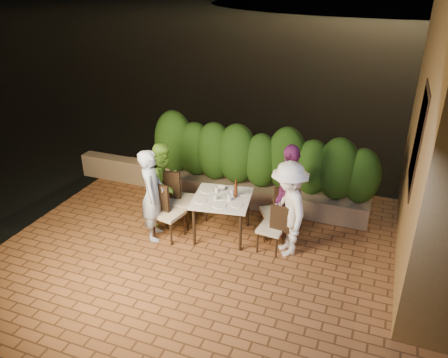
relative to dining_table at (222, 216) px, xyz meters
The scene contains 30 objects.
ground 1.07m from the dining_table, 85.33° to the right, with size 400.00×400.00×0.00m, color black.
terrace_floor 0.67m from the dining_table, 80.61° to the right, with size 7.00×6.00×0.15m, color brown.
window_pane 3.36m from the dining_table, ahead, with size 0.08×1.00×1.40m, color black.
window_frame 3.36m from the dining_table, 10.02° to the left, with size 0.06×1.15×1.55m, color black.
planter 1.35m from the dining_table, 77.91° to the left, with size 4.20×0.55×0.40m, color #79664D.
hedge 1.46m from the dining_table, 77.91° to the left, with size 4.00×0.70×1.10m, color #1C3D10, non-canonical shape.
parapet 3.02m from the dining_table, 154.26° to the left, with size 2.20×0.30×0.50m, color #79664D.
hill 59.21m from the dining_table, 87.98° to the left, with size 52.00×40.00×22.00m, color black.
dining_table is the anchor object (origin of this frame).
plate_nw 0.54m from the dining_table, 137.56° to the right, with size 0.22×0.22×0.01m, color white.
plate_sw 0.53m from the dining_table, 157.19° to the left, with size 0.24×0.24×0.01m, color white.
plate_ne 0.53m from the dining_table, 26.84° to the right, with size 0.20×0.20×0.01m, color white.
plate_se 0.55m from the dining_table, 47.42° to the left, with size 0.24×0.24×0.01m, color white.
plate_centre 0.38m from the dining_table, 146.39° to the right, with size 0.22×0.22×0.01m, color white.
plate_front 0.48m from the dining_table, 76.22° to the right, with size 0.22×0.22×0.01m, color white.
glass_nw 0.45m from the dining_table, 118.09° to the right, with size 0.06×0.06×0.10m, color silver.
glass_sw 0.47m from the dining_table, 137.46° to the left, with size 0.06×0.06×0.11m, color silver.
glass_ne 0.46m from the dining_table, 19.47° to the right, with size 0.07×0.07×0.12m, color silver.
glass_se 0.47m from the dining_table, 45.37° to the left, with size 0.06×0.06×0.11m, color silver.
beer_bottle 0.58m from the dining_table, 27.48° to the left, with size 0.06×0.06×0.32m, color #4B200C, non-canonical shape.
bowl 0.49m from the dining_table, 116.83° to the left, with size 0.18×0.18×0.04m, color white.
chair_left_front 0.92m from the dining_table, 155.40° to the right, with size 0.45×0.45×0.98m, color black, non-canonical shape.
chair_left_back 0.86m from the dining_table, behind, with size 0.48×0.48×1.04m, color black, non-canonical shape.
chair_right_front 0.92m from the dining_table, ahead, with size 0.40×0.40×0.86m, color black, non-canonical shape.
chair_right_back 0.91m from the dining_table, 23.34° to the left, with size 0.42×0.42×0.91m, color black, non-canonical shape.
diner_blue 1.25m from the dining_table, 157.02° to the right, with size 0.59×0.39×1.63m, color #AEC3E0.
diner_green 1.23m from the dining_table, behind, with size 0.74×0.57×1.52m, color #89D442.
diner_white 1.24m from the dining_table, ahead, with size 1.04×0.60×1.61m, color white.
diner_purple 1.25m from the dining_table, 24.53° to the left, with size 0.99×0.41×1.68m, color #7C296F.
parapet_lamp 2.56m from the dining_table, 149.05° to the left, with size 0.10×0.10×0.14m, color orange.
Camera 1 is at (2.29, -5.08, 4.24)m, focal length 35.00 mm.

